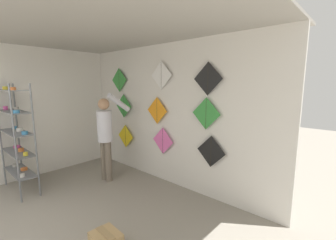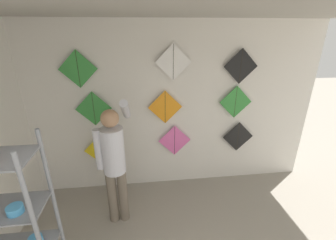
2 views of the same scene
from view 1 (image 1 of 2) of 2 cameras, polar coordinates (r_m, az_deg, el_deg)
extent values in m
cube|color=silver|center=(4.68, -1.91, 1.51)|extent=(5.12, 0.06, 2.80)
cube|color=silver|center=(5.67, -31.33, 1.53)|extent=(0.06, 4.22, 2.80)
cube|color=#A8A399|center=(3.68, -22.58, 21.02)|extent=(5.12, 4.22, 0.04)
cylinder|color=slate|center=(5.48, -36.83, -3.27)|extent=(0.03, 0.03, 2.03)
cylinder|color=slate|center=(4.51, -34.26, -5.35)|extent=(0.03, 0.03, 2.03)
cylinder|color=slate|center=(5.54, -33.80, -2.86)|extent=(0.03, 0.03, 2.03)
cylinder|color=slate|center=(4.59, -30.62, -4.82)|extent=(0.03, 0.03, 2.03)
cube|color=slate|center=(5.19, -33.36, -10.87)|extent=(1.02, 0.31, 0.01)
cube|color=slate|center=(5.08, -33.75, -6.79)|extent=(1.02, 0.31, 0.01)
cube|color=slate|center=(5.00, -34.14, -2.55)|extent=(1.02, 0.31, 0.01)
cube|color=slate|center=(4.95, -34.54, 1.81)|extent=(1.02, 0.31, 0.01)
cube|color=slate|center=(4.93, -34.94, 6.23)|extent=(1.02, 0.31, 0.01)
cylinder|color=#B2ADA3|center=(5.51, -34.42, -9.47)|extent=(0.08, 0.08, 0.06)
cylinder|color=orange|center=(5.21, -32.72, -10.42)|extent=(0.11, 0.11, 0.05)
cylinder|color=white|center=(4.87, -33.08, -11.72)|extent=(0.09, 0.09, 0.05)
cylinder|color=#D84C99|center=(5.41, -34.01, -5.62)|extent=(0.12, 0.12, 0.04)
cylinder|color=orange|center=(5.07, -33.28, -6.36)|extent=(0.10, 0.10, 0.06)
cylinder|color=yellow|center=(4.74, -32.46, -7.27)|extent=(0.07, 0.07, 0.06)
cylinder|color=#3F8CBF|center=(5.33, -34.40, -1.60)|extent=(0.08, 0.08, 0.05)
cylinder|color=white|center=(5.00, -33.49, -2.05)|extent=(0.11, 0.11, 0.06)
cylinder|color=#3F8CBF|center=(4.66, -32.60, -2.75)|extent=(0.10, 0.10, 0.06)
cylinder|color=#D84C99|center=(5.28, -35.95, 2.48)|extent=(0.08, 0.08, 0.07)
cylinder|color=#B2ADA3|center=(4.94, -34.06, 2.31)|extent=(0.08, 0.08, 0.07)
cylinder|color=#3F8CBF|center=(4.59, -34.13, 1.78)|extent=(0.10, 0.10, 0.05)
cylinder|color=yellow|center=(5.19, -36.00, 6.60)|extent=(0.09, 0.09, 0.06)
cylinder|color=orange|center=(4.64, -34.79, 6.56)|extent=(0.10, 0.10, 0.05)
cylinder|color=#726656|center=(5.04, -15.92, -9.71)|extent=(0.13, 0.13, 0.85)
cylinder|color=#726656|center=(4.92, -14.90, -10.12)|extent=(0.13, 0.13, 0.85)
cylinder|color=silver|center=(4.79, -15.79, -1.51)|extent=(0.30, 0.30, 0.63)
sphere|color=tan|center=(4.73, -16.03, 3.92)|extent=(0.23, 0.23, 0.23)
cylinder|color=silver|center=(4.93, -17.02, -0.85)|extent=(0.11, 0.11, 0.56)
cylinder|color=silver|center=(4.71, -12.39, 4.34)|extent=(0.11, 0.52, 0.41)
cube|color=#A08052|center=(3.13, -15.58, -25.92)|extent=(0.34, 0.11, 0.01)
cube|color=yellow|center=(5.54, -10.73, -4.07)|extent=(0.55, 0.01, 0.55)
cylinder|color=black|center=(5.54, -10.75, -4.07)|extent=(0.01, 0.01, 0.53)
cube|color=pink|center=(4.61, -1.33, -5.28)|extent=(0.55, 0.01, 0.55)
cylinder|color=black|center=(4.61, -1.35, -5.28)|extent=(0.01, 0.01, 0.53)
cube|color=black|center=(3.95, 10.85, -7.85)|extent=(0.55, 0.01, 0.55)
cylinder|color=black|center=(3.95, 10.84, -7.86)|extent=(0.01, 0.01, 0.53)
cube|color=#338C38|center=(5.45, -11.19, 3.49)|extent=(0.55, 0.01, 0.55)
cylinder|color=black|center=(5.45, -11.20, 3.49)|extent=(0.01, 0.01, 0.53)
cube|color=orange|center=(4.61, -2.81, 2.42)|extent=(0.55, 0.01, 0.55)
cylinder|color=black|center=(4.61, -2.83, 2.41)|extent=(0.01, 0.01, 0.53)
cube|color=#338C38|center=(3.88, 9.63, 1.63)|extent=(0.55, 0.01, 0.55)
cylinder|color=black|center=(3.87, 9.62, 1.62)|extent=(0.01, 0.01, 0.53)
cube|color=#338C38|center=(5.54, -12.31, 9.89)|extent=(0.55, 0.01, 0.55)
cylinder|color=black|center=(5.54, -12.33, 9.89)|extent=(0.01, 0.01, 0.53)
cube|color=white|center=(4.49, -1.71, 11.28)|extent=(0.55, 0.01, 0.55)
cylinder|color=black|center=(4.49, -1.73, 11.28)|extent=(0.01, 0.01, 0.53)
cube|color=black|center=(3.83, 10.10, 10.28)|extent=(0.55, 0.01, 0.55)
cylinder|color=black|center=(3.83, 10.08, 10.29)|extent=(0.01, 0.01, 0.53)
camera|label=2|loc=(3.65, -52.07, 15.39)|focal=24.00mm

